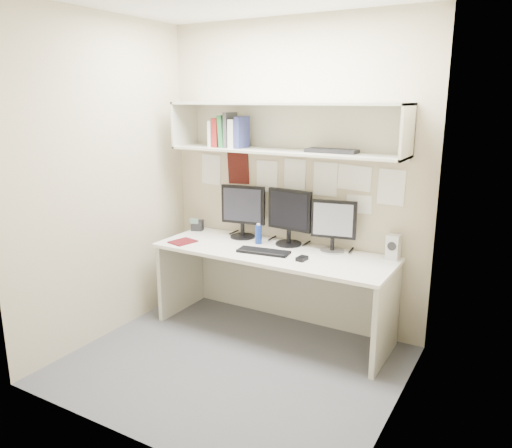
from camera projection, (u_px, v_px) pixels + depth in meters
The scene contains 19 objects.
floor at pixel (232, 365), 3.76m from camera, with size 2.40×2.00×0.01m, color #4A4B50.
wall_back at pixel (293, 176), 4.28m from camera, with size 2.40×0.02×2.60m, color #B7AB8C.
wall_front at pixel (125, 227), 2.60m from camera, with size 2.40×0.02×2.60m, color #B7AB8C.
wall_left at pixel (105, 181), 4.02m from camera, with size 0.02×2.00×2.60m, color #B7AB8C.
wall_right at pixel (405, 215), 2.86m from camera, with size 0.02×2.00×2.60m, color #B7AB8C.
desk at pixel (273, 291), 4.21m from camera, with size 2.00×0.70×0.73m.
overhead_hutch at pixel (286, 127), 4.06m from camera, with size 2.00×0.38×0.40m.
pinned_papers at pixel (293, 182), 4.28m from camera, with size 1.92×0.01×0.48m, color white, non-canonical shape.
monitor_left at pixel (243, 209), 4.45m from camera, with size 0.41×0.22×0.47m.
monitor_center at pixel (289, 215), 4.23m from camera, with size 0.41×0.23×0.48m.
monitor_right at pixel (333, 224), 4.04m from camera, with size 0.36×0.20×0.42m.
keyboard at pixel (264, 252), 4.05m from camera, with size 0.42×0.15×0.02m, color black.
mouse at pixel (302, 259), 3.86m from camera, with size 0.06×0.10×0.03m, color black.
speaker at pixel (393, 247), 3.87m from camera, with size 0.10×0.11×0.20m.
blue_bottle at pixel (258, 234), 4.29m from camera, with size 0.06×0.06×0.18m.
maroon_notebook at pixel (183, 242), 4.35m from camera, with size 0.17×0.21×0.01m, color #530E13.
desk_phone at pixel (197, 225), 4.74m from camera, with size 0.13×0.13×0.13m.
book_stack at pixel (229, 132), 4.27m from camera, with size 0.32×0.18×0.30m.
hutch_tray at pixel (332, 151), 3.87m from camera, with size 0.41×0.15×0.03m, color black.
Camera 1 is at (1.85, -2.84, 1.95)m, focal length 35.00 mm.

